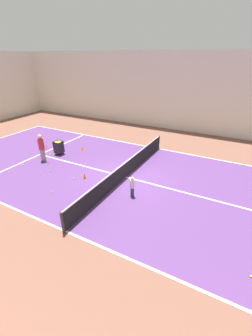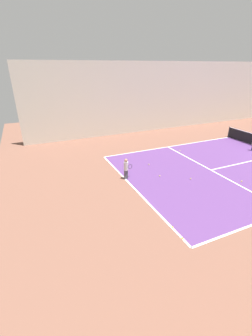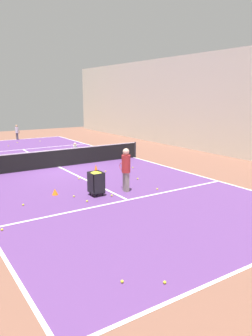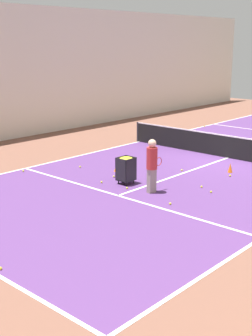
{
  "view_description": "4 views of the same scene",
  "coord_description": "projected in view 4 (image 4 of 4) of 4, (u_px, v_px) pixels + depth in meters",
  "views": [
    {
      "loc": [
        -9.77,
        -5.29,
        6.16
      ],
      "look_at": [
        0.0,
        0.0,
        0.58
      ],
      "focal_mm": 24.0,
      "sensor_mm": 36.0,
      "label": 1
    },
    {
      "loc": [
        9.77,
        -17.2,
        6.16
      ],
      "look_at": [
        -1.13,
        -12.34,
        0.7
      ],
      "focal_mm": 24.0,
      "sensor_mm": 36.0,
      "label": 2
    },
    {
      "loc": [
        6.47,
        16.58,
        3.9
      ],
      "look_at": [
        -0.57,
        5.83,
        0.98
      ],
      "focal_mm": 35.0,
      "sensor_mm": 36.0,
      "label": 3
    },
    {
      "loc": [
        -9.77,
        17.2,
        4.79
      ],
      "look_at": [
        0.71,
        5.66,
        0.56
      ],
      "focal_mm": 50.0,
      "sensor_mm": 36.0,
      "label": 4
    }
  ],
  "objects": [
    {
      "name": "ground_plane",
      "position": [
        228.0,
        158.0,
        19.88
      ],
      "size": [
        39.19,
        39.19,
        0.0
      ],
      "primitive_type": "plane",
      "color": "brown"
    },
    {
      "name": "court_playing_area",
      "position": [
        228.0,
        158.0,
        19.88
      ],
      "size": [
        9.94,
        24.8,
        0.0
      ],
      "color": "#563370",
      "rests_on": "ground"
    },
    {
      "name": "line_sideline_right",
      "position": [
        139.0,
        142.0,
        23.1
      ],
      "size": [
        0.1,
        24.8,
        0.0
      ],
      "primitive_type": "cube",
      "color": "white",
      "rests_on": "ground"
    },
    {
      "name": "line_service_far",
      "position": [
        118.0,
        196.0,
        15.0
      ],
      "size": [
        9.94,
        0.1,
        0.0
      ],
      "primitive_type": "cube",
      "color": "white",
      "rests_on": "ground"
    },
    {
      "name": "line_centre_service",
      "position": [
        228.0,
        158.0,
        19.88
      ],
      "size": [
        0.1,
        13.64,
        0.0
      ],
      "primitive_type": "cube",
      "color": "white",
      "rests_on": "ground"
    },
    {
      "name": "hall_enclosure_right",
      "position": [
        67.0,
        70.0,
        25.66
      ],
      "size": [
        0.15,
        35.49,
        6.56
      ],
      "color": "silver",
      "rests_on": "ground"
    },
    {
      "name": "tennis_net",
      "position": [
        228.0,
        146.0,
        19.75
      ],
      "size": [
        10.24,
        0.1,
        0.97
      ],
      "color": "#2D2D33",
      "rests_on": "ground"
    },
    {
      "name": "coach_at_net",
      "position": [
        152.0,
        162.0,
        15.08
      ],
      "size": [
        0.4,
        0.7,
        1.78
      ],
      "rotation": [
        0.0,
        0.0,
        -1.7
      ],
      "color": "gray",
      "rests_on": "ground"
    },
    {
      "name": "ball_cart",
      "position": [
        126.0,
        165.0,
        16.12
      ],
      "size": [
        0.5,
        0.55,
        0.96
      ],
      "color": "black",
      "rests_on": "ground"
    },
    {
      "name": "training_cone_0",
      "position": [
        230.0,
        168.0,
        17.63
      ],
      "size": [
        0.18,
        0.18,
        0.35
      ],
      "primitive_type": "cone",
      "color": "orange",
      "rests_on": "ground"
    },
    {
      "name": "training_cone_1",
      "position": [
        117.0,
        168.0,
        17.81
      ],
      "size": [
        0.24,
        0.24,
        0.25
      ],
      "primitive_type": "cone",
      "color": "orange",
      "rests_on": "ground"
    },
    {
      "name": "tennis_ball_0",
      "position": [
        168.0,
        135.0,
        24.48
      ],
      "size": [
        0.07,
        0.07,
        0.07
      ],
      "primitive_type": "sphere",
      "color": "yellow",
      "rests_on": "ground"
    },
    {
      "name": "tennis_ball_3",
      "position": [
        202.0,
        187.0,
        15.81
      ],
      "size": [
        0.07,
        0.07,
        0.07
      ],
      "primitive_type": "sphere",
      "color": "yellow",
      "rests_on": "ground"
    },
    {
      "name": "tennis_ball_4",
      "position": [
        182.0,
        170.0,
        17.85
      ],
      "size": [
        0.07,
        0.07,
        0.07
      ],
      "primitive_type": "sphere",
      "color": "yellow",
      "rests_on": "ground"
    },
    {
      "name": "tennis_ball_5",
      "position": [
        127.0,
        188.0,
        15.69
      ],
      "size": [
        0.07,
        0.07,
        0.07
      ],
      "primitive_type": "sphere",
      "color": "yellow",
      "rests_on": "ground"
    },
    {
      "name": "tennis_ball_8",
      "position": [
        0.0,
        268.0,
        10.12
      ],
      "size": [
        0.07,
        0.07,
        0.07
      ],
      "primitive_type": "sphere",
      "color": "yellow",
      "rests_on": "ground"
    },
    {
      "name": "tennis_ball_9",
      "position": [
        114.0,
        176.0,
        17.02
      ],
      "size": [
        0.07,
        0.07,
        0.07
      ],
      "primitive_type": "sphere",
      "color": "yellow",
      "rests_on": "ground"
    },
    {
      "name": "tennis_ball_10",
      "position": [
        102.0,
        182.0,
        16.34
      ],
      "size": [
        0.07,
        0.07,
        0.07
      ],
      "primitive_type": "sphere",
      "color": "yellow",
      "rests_on": "ground"
    },
    {
      "name": "tennis_ball_11",
      "position": [
        230.0,
        176.0,
        17.12
      ],
      "size": [
        0.07,
        0.07,
        0.07
      ],
      "primitive_type": "sphere",
      "color": "yellow",
      "rests_on": "ground"
    },
    {
      "name": "tennis_ball_14",
      "position": [
        211.0,
        192.0,
        15.28
      ],
      "size": [
        0.07,
        0.07,
        0.07
      ],
      "primitive_type": "sphere",
      "color": "yellow",
      "rests_on": "ground"
    },
    {
      "name": "tennis_ball_15",
      "position": [
        204.0,
        126.0,
        27.08
      ],
      "size": [
        0.07,
        0.07,
        0.07
      ],
      "primitive_type": "sphere",
      "color": "yellow",
      "rests_on": "ground"
    },
    {
      "name": "tennis_ball_17",
      "position": [
        23.0,
        171.0,
        17.75
      ],
      "size": [
        0.07,
        0.07,
        0.07
      ],
      "primitive_type": "sphere",
      "color": "yellow",
      "rests_on": "ground"
    },
    {
      "name": "tennis_ball_18",
      "position": [
        170.0,
        204.0,
        14.17
      ],
      "size": [
        0.07,
        0.07,
        0.07
      ],
      "primitive_type": "sphere",
      "color": "yellow",
      "rests_on": "ground"
    },
    {
      "name": "tennis_ball_21",
      "position": [
        80.0,
        167.0,
        18.33
      ],
      "size": [
        0.07,
        0.07,
        0.07
      ],
      "primitive_type": "sphere",
      "color": "yellow",
      "rests_on": "ground"
    }
  ]
}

